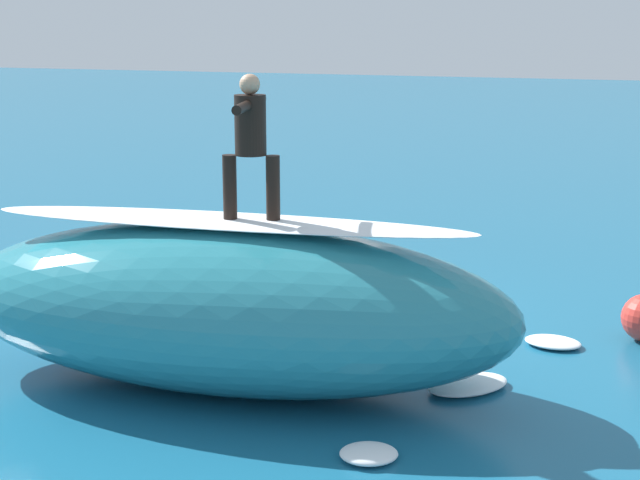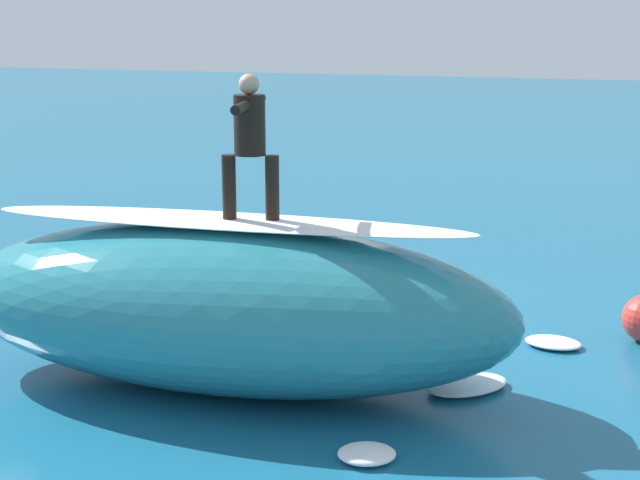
{
  "view_description": "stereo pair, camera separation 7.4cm",
  "coord_description": "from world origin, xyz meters",
  "px_view_note": "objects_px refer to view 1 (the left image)",
  "views": [
    {
      "loc": [
        -4.61,
        12.99,
        4.37
      ],
      "look_at": [
        -0.38,
        1.11,
        1.48
      ],
      "focal_mm": 54.75,
      "sensor_mm": 36.0,
      "label": 1
    },
    {
      "loc": [
        -4.68,
        12.96,
        4.37
      ],
      "look_at": [
        -0.38,
        1.11,
        1.48
      ],
      "focal_mm": 54.75,
      "sensor_mm": 36.0,
      "label": 2
    }
  ],
  "objects_px": {
    "surfer_riding": "(251,136)",
    "surfboard_paddling": "(372,311)",
    "surfer_paddling": "(369,299)",
    "surfboard_riding": "(252,223)"
  },
  "relations": [
    {
      "from": "surfer_riding",
      "to": "surfboard_paddling",
      "type": "height_order",
      "value": "surfer_riding"
    },
    {
      "from": "surfer_paddling",
      "to": "surfboard_riding",
      "type": "bearing_deg",
      "value": -50.67
    },
    {
      "from": "surfer_riding",
      "to": "surfer_paddling",
      "type": "xyz_separation_m",
      "value": [
        -0.39,
        -3.48,
        -2.86
      ]
    },
    {
      "from": "surfboard_riding",
      "to": "surfboard_paddling",
      "type": "distance_m",
      "value": 3.97
    },
    {
      "from": "surfboard_paddling",
      "to": "surfer_paddling",
      "type": "distance_m",
      "value": 0.2
    },
    {
      "from": "surfer_riding",
      "to": "surfer_paddling",
      "type": "bearing_deg",
      "value": -109.56
    },
    {
      "from": "surfboard_paddling",
      "to": "surfer_paddling",
      "type": "height_order",
      "value": "surfer_paddling"
    },
    {
      "from": "surfer_riding",
      "to": "surfboard_paddling",
      "type": "distance_m",
      "value": 4.57
    },
    {
      "from": "surfboard_paddling",
      "to": "surfer_paddling",
      "type": "bearing_deg",
      "value": 180.0
    },
    {
      "from": "surfboard_paddling",
      "to": "surfboard_riding",
      "type": "bearing_deg",
      "value": -52.29
    }
  ]
}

